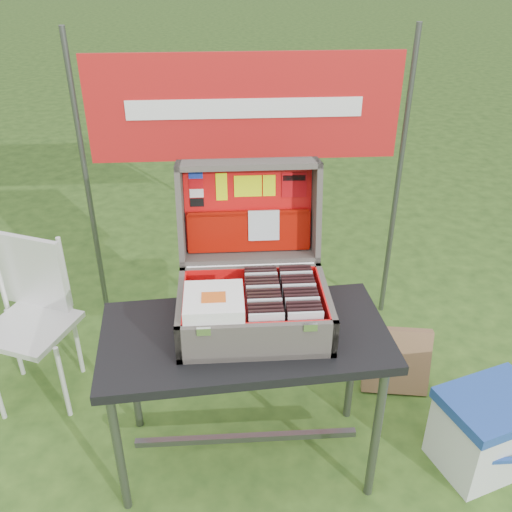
{
  "coord_description": "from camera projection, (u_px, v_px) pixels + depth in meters",
  "views": [
    {
      "loc": [
        -0.13,
        -1.79,
        2.11
      ],
      "look_at": [
        -0.01,
        0.1,
        1.0
      ],
      "focal_mm": 40.0,
      "sensor_mm": 36.0,
      "label": 1
    }
  ],
  "objects": [
    {
      "name": "suitcase_liner_floor",
      "position": [
        254.0,
        321.0,
        2.27
      ],
      "size": [
        0.55,
        0.38,
        0.01
      ],
      "primitive_type": "cube",
      "color": "red",
      "rests_on": "suitcase_base_bottom"
    },
    {
      "name": "suitcase_latch_left",
      "position": [
        204.0,
        331.0,
        2.02
      ],
      "size": [
        0.05,
        0.01,
        0.03
      ],
      "primitive_type": "cube",
      "color": "silver",
      "rests_on": "suitcase_base_wall_front"
    },
    {
      "name": "suitcase_liner_wall_back",
      "position": [
        251.0,
        282.0,
        2.4
      ],
      "size": [
        0.55,
        0.01,
        0.14
      ],
      "primitive_type": "cube",
      "color": "red",
      "rests_on": "suitcase_base_bottom"
    },
    {
      "name": "cd_left_0",
      "position": [
        267.0,
        330.0,
        2.09
      ],
      "size": [
        0.13,
        0.01,
        0.15
      ],
      "primitive_type": "cube",
      "color": "silver",
      "rests_on": "suitcase_liner_floor"
    },
    {
      "name": "banner_post_left",
      "position": [
        89.0,
        193.0,
        3.08
      ],
      "size": [
        0.03,
        0.03,
        1.7
      ],
      "primitive_type": "cylinder",
      "color": "#59595B",
      "rests_on": "ground"
    },
    {
      "name": "lid_sticker_band",
      "position": [
        294.0,
        185.0,
        2.41
      ],
      "size": [
        0.11,
        0.02,
        0.1
      ],
      "primitive_type": "cube",
      "rotation": [
        -1.75,
        0.0,
        0.0
      ],
      "color": "#BC090F",
      "rests_on": "suitcase_lid_liner"
    },
    {
      "name": "songbook_1",
      "position": [
        214.0,
        305.0,
        2.12
      ],
      "size": [
        0.22,
        0.22,
        0.0
      ],
      "primitive_type": "cube",
      "color": "white",
      "rests_on": "suitcase_base_wall_front"
    },
    {
      "name": "table_leg_bl",
      "position": [
        133.0,
        372.0,
        2.6
      ],
      "size": [
        0.04,
        0.04,
        0.67
      ],
      "primitive_type": "cylinder",
      "color": "#59595B",
      "rests_on": "ground"
    },
    {
      "name": "suitcase_liner_wall_right",
      "position": [
        322.0,
        305.0,
        2.25
      ],
      "size": [
        0.01,
        0.38,
        0.14
      ],
      "primitive_type": "cube",
      "color": "red",
      "rests_on": "suitcase_base_bottom"
    },
    {
      "name": "songbook_graphic",
      "position": [
        214.0,
        297.0,
        2.09
      ],
      "size": [
        0.09,
        0.07,
        0.0
      ],
      "primitive_type": "cube",
      "color": "#D85919",
      "rests_on": "songbook_9"
    },
    {
      "name": "chair_leg_bl",
      "position": [
        15.0,
        343.0,
        2.98
      ],
      "size": [
        0.02,
        0.02,
        0.42
      ],
      "primitive_type": "cylinder",
      "color": "silver",
      "rests_on": "ground"
    },
    {
      "name": "cd_right_7",
      "position": [
        299.0,
        304.0,
        2.24
      ],
      "size": [
        0.13,
        0.01,
        0.15
      ],
      "primitive_type": "cube",
      "color": "black",
      "rests_on": "suitcase_liner_floor"
    },
    {
      "name": "cd_left_8",
      "position": [
        263.0,
        302.0,
        2.25
      ],
      "size": [
        0.13,
        0.01,
        0.15
      ],
      "primitive_type": "cube",
      "color": "silver",
      "rests_on": "suitcase_liner_floor"
    },
    {
      "name": "banner",
      "position": [
        245.0,
        108.0,
        2.89
      ],
      "size": [
        1.6,
        0.02,
        0.55
      ],
      "primitive_type": "cube",
      "color": "#B01616",
      "rests_on": "banner_post_left"
    },
    {
      "name": "cardboard_box",
      "position": [
        396.0,
        361.0,
        2.91
      ],
      "size": [
        0.35,
        0.19,
        0.35
      ],
      "primitive_type": "cube",
      "rotation": [
        -0.25,
        0.0,
        -0.16
      ],
      "color": "brown",
      "rests_on": "ground"
    },
    {
      "name": "suitcase_latch_right",
      "position": [
        310.0,
        327.0,
        2.04
      ],
      "size": [
        0.05,
        0.01,
        0.03
      ],
      "primitive_type": "cube",
      "color": "silver",
      "rests_on": "suitcase_base_wall_front"
    },
    {
      "name": "suitcase_lid_rim_near",
      "position": [
        250.0,
        256.0,
        2.46
      ],
      "size": [
        0.59,
        0.16,
        0.05
      ],
      "primitive_type": "cube",
      "rotation": [
        -1.75,
        0.0,
        0.0
      ],
      "color": "#635D55",
      "rests_on": "suitcase_lid_back"
    },
    {
      "name": "cd_left_9",
      "position": [
        262.0,
        298.0,
        2.27
      ],
      "size": [
        0.13,
        0.01,
        0.15
      ],
      "primitive_type": "cube",
      "color": "black",
      "rests_on": "suitcase_liner_floor"
    },
    {
      "name": "cooler_body",
      "position": [
        487.0,
        435.0,
        2.51
      ],
      "size": [
        0.49,
        0.42,
        0.33
      ],
      "primitive_type": "cube",
      "rotation": [
        0.0,
        0.0,
        0.33
      ],
      "color": "white",
      "rests_on": "ground"
    },
    {
      "name": "lid_card_neon_main",
      "position": [
        248.0,
        186.0,
        2.4
      ],
      "size": [
        0.12,
        0.02,
        0.09
      ],
      "primitive_type": "cube",
      "rotation": [
        -1.75,
        0.0,
        0.0
      ],
      "color": "#E4FD08",
      "rests_on": "suitcase_lid_liner"
    },
    {
      "name": "chair",
      "position": [
        30.0,
        330.0,
        2.75
      ],
      "size": [
        0.51,
        0.53,
        0.83
      ],
      "primitive_type": null,
      "rotation": [
        0.0,
        0.0,
        -0.39
      ],
      "color": "silver",
      "rests_on": "ground"
    },
    {
      "name": "suitcase_base_bottom",
      "position": [
        254.0,
        324.0,
        2.28
      ],
      "size": [
        0.59,
        0.42,
        0.02
      ],
      "primitive_type": "cube",
      "color": "#635D55",
      "rests_on": "table_top"
    },
    {
      "name": "lid_card_neon_tall",
      "position": [
        222.0,
        187.0,
        2.39
      ],
      "size": [
        0.05,
        0.02,
        0.12
      ],
      "primitive_type": "cube",
      "rotation": [
        -1.75,
        0.0,
        0.0
      ],
      "color": "#E4FD08",
      "rests_on": "suitcase_lid_liner"
    },
    {
      "name": "lid_sticker_band_bar",
      "position": [
        294.0,
        178.0,
        2.4
      ],
      "size": [
        0.1,
        0.01,
        0.02
      ],
      "primitive_type": "cube",
      "rotation": [
        -1.75,
        0.0,
        0.0
      ],
      "color": "black",
      "rests_on": "suitcase_lid_liner"
    },
    {
      "name": "cd_left_10",
      "position": [
        262.0,
        295.0,
        2.29
      ],
      "size": [
        0.13,
        0.01,
        0.15
      ],
      "primitive_type": "cube",
      "color": "black",
      "rests_on": "suitcase_liner_floor"
    },
    {
      "name": "suitcase_base_wall_left",
      "position": [
        181.0,
        313.0,
        2.23
      ],
      "size": [
        0.02,
        0.42,
        0.16
      ],
      "primitive_type": "cube",
      "color": "#635D55",
      "rests_on": "table_top"
    },
    {
      "name": "cd_right_5",
      "position": [
        301.0,
        311.0,
        2.2
      ],
      "size": [
        0.13,
        0.01,
        0.15
      ],
      "primitive_type": "cube",
      "color": "black",
      "rests_on": "suitcase_liner_floor"
    },
    {
      "name": "cd_right_4",
      "position": [
        302.0,
        314.0,
        2.18
      ],
      "size": [
        0.13,
        0.01,
        0.15
      ],
      "primitive_type": "cube",
      "color": "silver",
      "rests_on": "suitcase_liner_floor"
    },
    {
      "name": "songbook_8",
      "position": [
        214.0,
        298.0,
        2.11
      ],
      "size": [
        0.22,
        0.22,
        0.0
      ],
      "primitive_type": "cube",
      "color": "white",
      "rests_on": "suitcase_base_wall_front"
    },
    {
      "name": "cd_right_10",
      "position": [
        297.0,
        294.0,
        2.3
      ],
      "size": [
        0.13,
        0.01,
        0.15
      ],
      "primitive_type": "cube",
      "color": "black",
      "rests_on": "suitcase_liner_floor"
    },
    {
      "name": "suitcase_base_wall_back",
      "position": [
        251.0,
        283.0,
        2.42
      ],
      "size": [
        0.59,
        0.02,
        0.16
      ],
      "primitive_type": "cube",
      "color": "#635D55",
      "rests_on": "table_top"
    },
    {
      "name": "songbook_4",
      "position": [
        214.0,
        302.0,
        2.12
      ],
      "size": [
        0.22,
        0.22,
        0.0
      ],
      "primitive_type": "cube",
      "color": "white",
      "rests_on": "suitcase_base_wall_front"
    },
    {
      "name": "cd_right_1",
      "position": [
        304.0,
        325.0,
        2.12
      ],
      "size": [
        0.13,
        0.01,
        0.15
      ],
      "primitive_type": "cube",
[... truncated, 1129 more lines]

